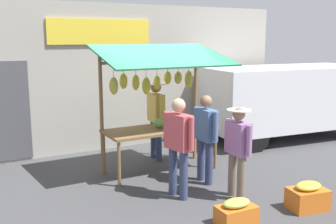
# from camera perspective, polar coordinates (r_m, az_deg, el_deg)

# --- Properties ---
(ground_plane) EXTENTS (40.00, 40.00, 0.00)m
(ground_plane) POSITION_cam_1_polar(r_m,az_deg,el_deg) (8.06, -1.04, -8.41)
(ground_plane) COLOR #424244
(street_backdrop) EXTENTS (9.00, 0.30, 3.40)m
(street_backdrop) POSITION_cam_1_polar(r_m,az_deg,el_deg) (9.64, -7.56, 4.99)
(street_backdrop) COLOR #9E998E
(street_backdrop) RESTS_ON ground
(market_stall) EXTENTS (2.50, 1.46, 2.50)m
(market_stall) POSITION_cam_1_polar(r_m,az_deg,el_deg) (7.76, -1.19, 2.66)
(market_stall) COLOR brown
(market_stall) RESTS_ON ground
(vendor_with_sunhat) EXTENTS (0.44, 0.72, 1.71)m
(vendor_with_sunhat) POSITION_cam_1_polar(r_m,az_deg,el_deg) (8.57, -1.73, -0.24)
(vendor_with_sunhat) COLOR navy
(vendor_with_sunhat) RESTS_ON ground
(shopper_with_ponytail) EXTENTS (0.30, 0.70, 1.67)m
(shopper_with_ponytail) POSITION_cam_1_polar(r_m,az_deg,el_deg) (6.54, 1.49, -4.11)
(shopper_with_ponytail) COLOR navy
(shopper_with_ponytail) RESTS_ON ground
(shopper_with_shopping_bag) EXTENTS (0.39, 0.66, 1.52)m
(shopper_with_shopping_bag) POSITION_cam_1_polar(r_m,az_deg,el_deg) (6.63, 9.91, -4.81)
(shopper_with_shopping_bag) COLOR #726656
(shopper_with_shopping_bag) RESTS_ON ground
(shopper_in_grey_tee) EXTENTS (0.23, 0.69, 1.62)m
(shopper_in_grey_tee) POSITION_cam_1_polar(r_m,az_deg,el_deg) (7.25, 5.37, -2.97)
(shopper_in_grey_tee) COLOR navy
(shopper_in_grey_tee) RESTS_ON ground
(parked_van) EXTENTS (4.58, 2.32, 1.88)m
(parked_van) POSITION_cam_1_polar(r_m,az_deg,el_deg) (10.80, 15.87, 2.19)
(parked_van) COLOR silver
(parked_van) RESTS_ON ground
(produce_crate_near) EXTENTS (0.64, 0.50, 0.44)m
(produce_crate_near) POSITION_cam_1_polar(r_m,az_deg,el_deg) (6.68, 19.30, -11.33)
(produce_crate_near) COLOR #D1661E
(produce_crate_near) RESTS_ON ground
(produce_crate_side) EXTENTS (0.58, 0.37, 0.37)m
(produce_crate_side) POSITION_cam_1_polar(r_m,az_deg,el_deg) (5.96, 9.70, -13.93)
(produce_crate_side) COLOR #D1661E
(produce_crate_side) RESTS_ON ground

